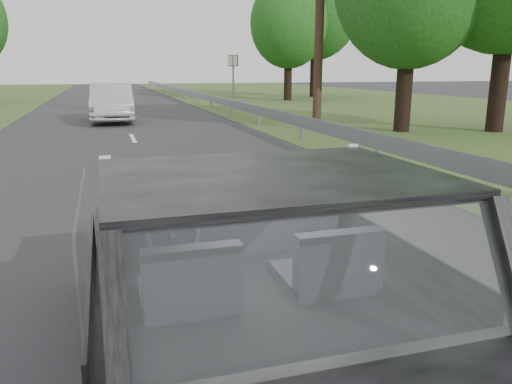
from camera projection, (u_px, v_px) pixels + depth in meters
ground at (248, 381)px, 3.19m from camera, size 140.00×140.00×0.00m
subject_car at (248, 275)px, 3.01m from camera, size 1.80×4.00×1.45m
dashboard at (224, 226)px, 3.56m from camera, size 1.58×0.45×0.30m
driver_seat at (190, 278)px, 2.59m from camera, size 0.50×0.72×0.42m
passenger_seat at (330, 261)px, 2.82m from camera, size 0.50×0.72×0.42m
steering_wheel at (173, 234)px, 3.16m from camera, size 0.36×0.36×0.04m
cat at (257, 190)px, 3.61m from camera, size 0.58×0.24×0.25m
guardrail at (298, 121)px, 13.55m from camera, size 0.05×90.00×0.32m
other_car at (112, 102)px, 18.96m from camera, size 1.82×4.40×1.44m
highway_sign at (233, 78)px, 30.75m from camera, size 0.45×1.10×2.79m
tree_0 at (409, 15)px, 15.14m from camera, size 5.51×5.51×7.08m
tree_2 at (288, 41)px, 31.20m from camera, size 5.57×5.57×7.27m
tree_3 at (315, 29)px, 34.98m from camera, size 6.75×6.75×9.42m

